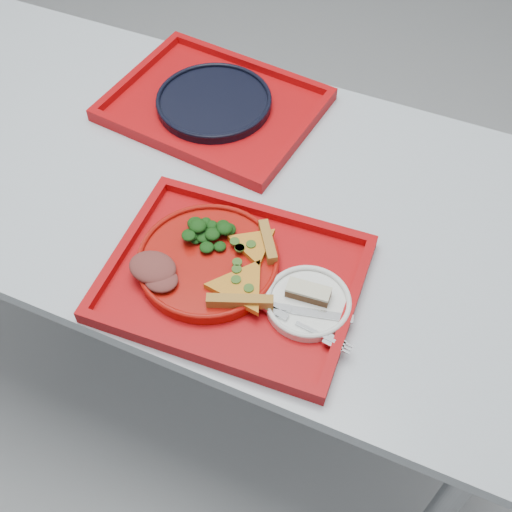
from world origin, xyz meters
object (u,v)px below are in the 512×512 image
(tray_main, at_px, (233,281))
(dessert_bar, at_px, (308,292))
(dinner_plate, at_px, (208,262))
(tray_far, at_px, (214,108))
(navy_plate, at_px, (214,103))

(tray_main, relative_size, dessert_bar, 5.67)
(tray_main, height_order, dinner_plate, dinner_plate)
(tray_far, height_order, dessert_bar, dessert_bar)
(dinner_plate, distance_m, navy_plate, 0.45)
(tray_far, xyz_separation_m, dinner_plate, (0.19, -0.41, 0.02))
(tray_far, height_order, dinner_plate, dinner_plate)
(navy_plate, xyz_separation_m, dessert_bar, (0.38, -0.41, 0.02))
(dinner_plate, bearing_deg, tray_far, 114.73)
(tray_main, relative_size, dinner_plate, 1.73)
(dinner_plate, relative_size, navy_plate, 1.00)
(tray_main, distance_m, tray_far, 0.49)
(tray_far, distance_m, dinner_plate, 0.45)
(dinner_plate, xyz_separation_m, dessert_bar, (0.20, 0.00, 0.02))
(tray_far, relative_size, navy_plate, 1.73)
(tray_far, height_order, navy_plate, navy_plate)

